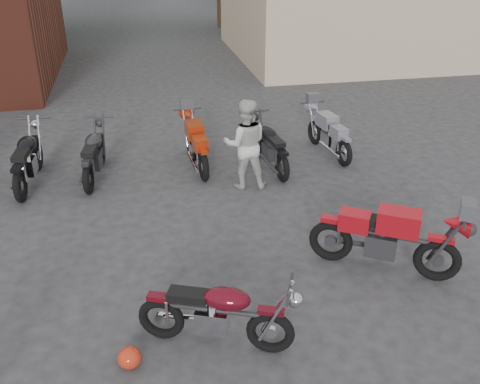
{
  "coord_description": "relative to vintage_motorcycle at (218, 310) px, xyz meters",
  "views": [
    {
      "loc": [
        -0.54,
        -4.93,
        4.53
      ],
      "look_at": [
        0.91,
        2.17,
        0.9
      ],
      "focal_mm": 40.0,
      "sensor_mm": 36.0,
      "label": 1
    }
  ],
  "objects": [
    {
      "name": "ground",
      "position": [
        -0.19,
        0.04,
        -0.53
      ],
      "size": [
        90.0,
        90.0,
        0.0
      ],
      "primitive_type": "plane",
      "color": "#2D2D2F"
    },
    {
      "name": "stucco_building",
      "position": [
        8.31,
        15.04,
        1.22
      ],
      "size": [
        10.0,
        8.0,
        3.5
      ],
      "primitive_type": "cube",
      "color": "tan",
      "rests_on": "ground"
    },
    {
      "name": "vintage_motorcycle",
      "position": [
        0.0,
        0.0,
        0.0
      ],
      "size": [
        1.92,
        1.24,
        1.06
      ],
      "primitive_type": null,
      "rotation": [
        0.0,
        0.0,
        -0.39
      ],
      "color": "#570A17",
      "rests_on": "ground"
    },
    {
      "name": "sportbike",
      "position": [
        2.62,
        1.06,
        0.07
      ],
      "size": [
        2.13,
        1.67,
        1.2
      ],
      "primitive_type": null,
      "rotation": [
        0.0,
        0.0,
        -0.55
      ],
      "color": "red",
      "rests_on": "ground"
    },
    {
      "name": "helmet",
      "position": [
        -1.05,
        -0.15,
        -0.4
      ],
      "size": [
        0.3,
        0.3,
        0.25
      ],
      "primitive_type": "ellipsoid",
      "rotation": [
        0.0,
        0.0,
        0.1
      ],
      "color": "red",
      "rests_on": "ground"
    },
    {
      "name": "person_light",
      "position": [
        1.23,
        4.23,
        0.33
      ],
      "size": [
        0.92,
        0.76,
        1.72
      ],
      "primitive_type": "imported",
      "rotation": [
        0.0,
        0.0,
        3.0
      ],
      "color": "silver",
      "rests_on": "ground"
    },
    {
      "name": "row_bike_2",
      "position": [
        -2.84,
        5.16,
        0.05
      ],
      "size": [
        0.8,
        2.05,
        1.16
      ],
      "primitive_type": null,
      "rotation": [
        0.0,
        0.0,
        1.5
      ],
      "color": "black",
      "rests_on": "ground"
    },
    {
      "name": "row_bike_3",
      "position": [
        -1.6,
        5.21,
        0.02
      ],
      "size": [
        0.87,
        1.96,
        1.1
      ],
      "primitive_type": null,
      "rotation": [
        0.0,
        0.0,
        1.44
      ],
      "color": "#252528",
      "rests_on": "ground"
    },
    {
      "name": "row_bike_4",
      "position": [
        0.43,
        5.34,
        0.02
      ],
      "size": [
        0.76,
        1.94,
        1.1
      ],
      "primitive_type": null,
      "rotation": [
        0.0,
        0.0,
        1.64
      ],
      "color": "#AE2C0E",
      "rests_on": "ground"
    },
    {
      "name": "row_bike_5",
      "position": [
        1.9,
        4.98,
        0.01
      ],
      "size": [
        0.81,
        1.91,
        1.08
      ],
      "primitive_type": null,
      "rotation": [
        0.0,
        0.0,
        1.68
      ],
      "color": "black",
      "rests_on": "ground"
    },
    {
      "name": "row_bike_6",
      "position": [
        3.34,
        5.44,
        0.0
      ],
      "size": [
        0.86,
        1.89,
        1.06
      ],
      "primitive_type": null,
      "rotation": [
        0.0,
        0.0,
        1.71
      ],
      "color": "gray",
      "rests_on": "ground"
    }
  ]
}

